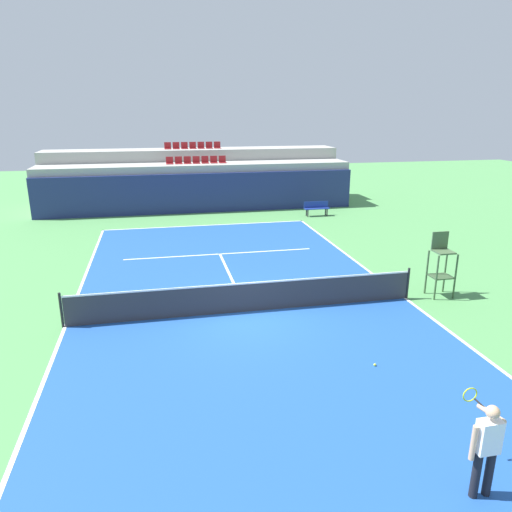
# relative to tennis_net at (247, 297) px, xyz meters

# --- Properties ---
(ground_plane) EXTENTS (80.00, 80.00, 0.00)m
(ground_plane) POSITION_rel_tennis_net_xyz_m (0.00, 0.00, -0.51)
(ground_plane) COLOR #4C8C4C
(court_surface) EXTENTS (11.00, 24.00, 0.01)m
(court_surface) POSITION_rel_tennis_net_xyz_m (0.00, 0.00, -0.50)
(court_surface) COLOR #1E4C99
(court_surface) RESTS_ON ground_plane
(baseline_far) EXTENTS (11.00, 0.10, 0.00)m
(baseline_far) POSITION_rel_tennis_net_xyz_m (0.00, 11.95, -0.50)
(baseline_far) COLOR white
(baseline_far) RESTS_ON court_surface
(sideline_left) EXTENTS (0.10, 24.00, 0.00)m
(sideline_left) POSITION_rel_tennis_net_xyz_m (-5.45, 0.00, -0.50)
(sideline_left) COLOR white
(sideline_left) RESTS_ON court_surface
(sideline_right) EXTENTS (0.10, 24.00, 0.00)m
(sideline_right) POSITION_rel_tennis_net_xyz_m (5.45, 0.00, -0.50)
(sideline_right) COLOR white
(sideline_right) RESTS_ON court_surface
(service_line_far) EXTENTS (8.26, 0.10, 0.00)m
(service_line_far) POSITION_rel_tennis_net_xyz_m (0.00, 6.40, -0.50)
(service_line_far) COLOR white
(service_line_far) RESTS_ON court_surface
(centre_service_line) EXTENTS (0.10, 6.40, 0.00)m
(centre_service_line) POSITION_rel_tennis_net_xyz_m (0.00, 3.20, -0.50)
(centre_service_line) COLOR white
(centre_service_line) RESTS_ON court_surface
(back_wall) EXTENTS (19.40, 0.30, 2.39)m
(back_wall) POSITION_rel_tennis_net_xyz_m (0.00, 15.49, 0.69)
(back_wall) COLOR navy
(back_wall) RESTS_ON ground_plane
(stands_tier_lower) EXTENTS (19.40, 2.40, 2.85)m
(stands_tier_lower) POSITION_rel_tennis_net_xyz_m (0.00, 16.84, 0.92)
(stands_tier_lower) COLOR #9E9E99
(stands_tier_lower) RESTS_ON ground_plane
(stands_tier_upper) EXTENTS (19.40, 2.40, 3.57)m
(stands_tier_upper) POSITION_rel_tennis_net_xyz_m (0.00, 19.24, 1.28)
(stands_tier_upper) COLOR #9E9E99
(stands_tier_upper) RESTS_ON ground_plane
(seating_row_lower) EXTENTS (3.75, 0.44, 0.44)m
(seating_row_lower) POSITION_rel_tennis_net_xyz_m (-0.00, 16.94, 2.47)
(seating_row_lower) COLOR maroon
(seating_row_lower) RESTS_ON stands_tier_lower
(seating_row_upper) EXTENTS (3.75, 0.44, 0.44)m
(seating_row_upper) POSITION_rel_tennis_net_xyz_m (-0.00, 19.34, 3.19)
(seating_row_upper) COLOR maroon
(seating_row_upper) RESTS_ON stands_tier_upper
(tennis_net) EXTENTS (11.08, 0.08, 1.07)m
(tennis_net) POSITION_rel_tennis_net_xyz_m (0.00, 0.00, 0.00)
(tennis_net) COLOR black
(tennis_net) RESTS_ON court_surface
(player) EXTENTS (0.69, 0.98, 1.71)m
(player) POSITION_rel_tennis_net_xyz_m (2.37, -8.17, 0.47)
(player) COLOR black
(player) RESTS_ON court_surface
(umpire_chair) EXTENTS (0.76, 0.66, 2.20)m
(umpire_chair) POSITION_rel_tennis_net_xyz_m (6.70, 0.06, 0.68)
(umpire_chair) COLOR #334C2D
(umpire_chair) RESTS_ON ground_plane
(player_bench) EXTENTS (1.50, 0.40, 0.85)m
(player_bench) POSITION_rel_tennis_net_xyz_m (6.73, 13.14, -0.00)
(player_bench) COLOR navy
(player_bench) RESTS_ON ground_plane
(tennis_ball_1) EXTENTS (0.07, 0.07, 0.07)m
(tennis_ball_1) POSITION_rel_tennis_net_xyz_m (2.49, -3.96, -0.47)
(tennis_ball_1) COLOR #CCE033
(tennis_ball_1) RESTS_ON court_surface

